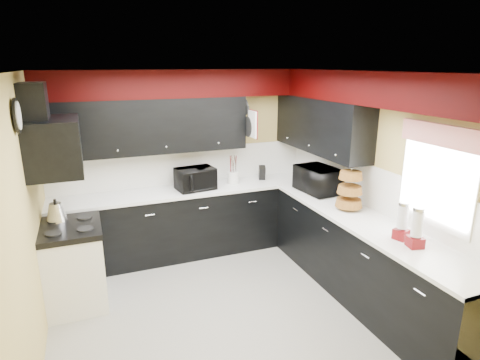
# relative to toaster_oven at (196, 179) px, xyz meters

# --- Properties ---
(ground) EXTENTS (3.60, 3.60, 0.00)m
(ground) POSITION_rel_toaster_oven_xyz_m (-0.07, -1.45, -1.08)
(ground) COLOR gray
(ground) RESTS_ON ground
(wall_back) EXTENTS (3.60, 0.06, 2.50)m
(wall_back) POSITION_rel_toaster_oven_xyz_m (-0.07, 0.35, 0.17)
(wall_back) COLOR #E0C666
(wall_back) RESTS_ON ground
(wall_right) EXTENTS (0.06, 3.60, 2.50)m
(wall_right) POSITION_rel_toaster_oven_xyz_m (1.73, -1.45, 0.17)
(wall_right) COLOR #E0C666
(wall_right) RESTS_ON ground
(wall_left) EXTENTS (0.06, 3.60, 2.50)m
(wall_left) POSITION_rel_toaster_oven_xyz_m (-1.87, -1.45, 0.17)
(wall_left) COLOR #E0C666
(wall_left) RESTS_ON ground
(ceiling) EXTENTS (3.60, 3.60, 0.06)m
(ceiling) POSITION_rel_toaster_oven_xyz_m (-0.07, -1.45, 1.42)
(ceiling) COLOR white
(ceiling) RESTS_ON wall_back
(cab_back) EXTENTS (3.60, 0.60, 0.90)m
(cab_back) POSITION_rel_toaster_oven_xyz_m (-0.07, 0.05, -0.63)
(cab_back) COLOR black
(cab_back) RESTS_ON ground
(cab_right) EXTENTS (0.60, 3.00, 0.90)m
(cab_right) POSITION_rel_toaster_oven_xyz_m (1.43, -1.75, -0.63)
(cab_right) COLOR black
(cab_right) RESTS_ON ground
(counter_back) EXTENTS (3.62, 0.64, 0.04)m
(counter_back) POSITION_rel_toaster_oven_xyz_m (-0.07, 0.05, -0.16)
(counter_back) COLOR white
(counter_back) RESTS_ON cab_back
(counter_right) EXTENTS (0.64, 3.02, 0.04)m
(counter_right) POSITION_rel_toaster_oven_xyz_m (1.43, -1.75, -0.16)
(counter_right) COLOR white
(counter_right) RESTS_ON cab_right
(splash_back) EXTENTS (3.60, 0.02, 0.50)m
(splash_back) POSITION_rel_toaster_oven_xyz_m (-0.07, 0.34, 0.11)
(splash_back) COLOR white
(splash_back) RESTS_ON counter_back
(splash_right) EXTENTS (0.02, 3.60, 0.50)m
(splash_right) POSITION_rel_toaster_oven_xyz_m (1.72, -1.45, 0.11)
(splash_right) COLOR white
(splash_right) RESTS_ON counter_right
(upper_back) EXTENTS (2.60, 0.35, 0.70)m
(upper_back) POSITION_rel_toaster_oven_xyz_m (-0.57, 0.17, 0.72)
(upper_back) COLOR black
(upper_back) RESTS_ON wall_back
(upper_right) EXTENTS (0.35, 1.80, 0.70)m
(upper_right) POSITION_rel_toaster_oven_xyz_m (1.55, -0.55, 0.72)
(upper_right) COLOR black
(upper_right) RESTS_ON wall_right
(soffit_back) EXTENTS (3.60, 0.36, 0.35)m
(soffit_back) POSITION_rel_toaster_oven_xyz_m (-0.07, 0.17, 1.24)
(soffit_back) COLOR black
(soffit_back) RESTS_ON wall_back
(soffit_right) EXTENTS (0.36, 3.24, 0.35)m
(soffit_right) POSITION_rel_toaster_oven_xyz_m (1.55, -1.63, 1.24)
(soffit_right) COLOR black
(soffit_right) RESTS_ON wall_right
(stove) EXTENTS (0.60, 0.75, 0.86)m
(stove) POSITION_rel_toaster_oven_xyz_m (-1.57, -0.70, -0.65)
(stove) COLOR white
(stove) RESTS_ON ground
(cooktop) EXTENTS (0.62, 0.77, 0.06)m
(cooktop) POSITION_rel_toaster_oven_xyz_m (-1.57, -0.70, -0.19)
(cooktop) COLOR black
(cooktop) RESTS_ON stove
(hood) EXTENTS (0.50, 0.78, 0.55)m
(hood) POSITION_rel_toaster_oven_xyz_m (-1.62, -0.70, 0.70)
(hood) COLOR black
(hood) RESTS_ON wall_left
(hood_duct) EXTENTS (0.24, 0.40, 0.40)m
(hood_duct) POSITION_rel_toaster_oven_xyz_m (-1.75, -0.70, 1.12)
(hood_duct) COLOR black
(hood_duct) RESTS_ON wall_left
(window) EXTENTS (0.03, 0.86, 0.96)m
(window) POSITION_rel_toaster_oven_xyz_m (1.71, -2.35, 0.47)
(window) COLOR white
(window) RESTS_ON wall_right
(valance) EXTENTS (0.04, 0.88, 0.20)m
(valance) POSITION_rel_toaster_oven_xyz_m (1.66, -2.35, 0.87)
(valance) COLOR red
(valance) RESTS_ON wall_right
(pan_top) EXTENTS (0.03, 0.22, 0.40)m
(pan_top) POSITION_rel_toaster_oven_xyz_m (0.75, 0.10, 0.92)
(pan_top) COLOR black
(pan_top) RESTS_ON upper_back
(pan_mid) EXTENTS (0.03, 0.28, 0.46)m
(pan_mid) POSITION_rel_toaster_oven_xyz_m (0.75, -0.03, 0.67)
(pan_mid) COLOR black
(pan_mid) RESTS_ON upper_back
(pan_low) EXTENTS (0.03, 0.24, 0.42)m
(pan_low) POSITION_rel_toaster_oven_xyz_m (0.75, 0.23, 0.64)
(pan_low) COLOR black
(pan_low) RESTS_ON upper_back
(cut_board) EXTENTS (0.03, 0.26, 0.35)m
(cut_board) POSITION_rel_toaster_oven_xyz_m (0.76, -0.15, 0.72)
(cut_board) COLOR white
(cut_board) RESTS_ON upper_back
(baskets) EXTENTS (0.27, 0.27, 0.50)m
(baskets) POSITION_rel_toaster_oven_xyz_m (1.45, -1.40, 0.10)
(baskets) COLOR brown
(baskets) RESTS_ON upper_right
(clock) EXTENTS (0.03, 0.30, 0.30)m
(clock) POSITION_rel_toaster_oven_xyz_m (-1.84, -1.20, 1.07)
(clock) COLOR black
(clock) RESTS_ON wall_left
(deco_plate) EXTENTS (0.03, 0.24, 0.24)m
(deco_plate) POSITION_rel_toaster_oven_xyz_m (1.70, -1.80, 1.17)
(deco_plate) COLOR white
(deco_plate) RESTS_ON wall_right
(toaster_oven) EXTENTS (0.55, 0.47, 0.29)m
(toaster_oven) POSITION_rel_toaster_oven_xyz_m (0.00, 0.00, 0.00)
(toaster_oven) COLOR black
(toaster_oven) RESTS_ON counter_back
(microwave) EXTENTS (0.46, 0.63, 0.33)m
(microwave) POSITION_rel_toaster_oven_xyz_m (1.47, -0.70, 0.02)
(microwave) COLOR black
(microwave) RESTS_ON counter_right
(utensil_crock) EXTENTS (0.20, 0.20, 0.17)m
(utensil_crock) POSITION_rel_toaster_oven_xyz_m (0.56, 0.07, -0.06)
(utensil_crock) COLOR silver
(utensil_crock) RESTS_ON counter_back
(knife_block) EXTENTS (0.13, 0.15, 0.20)m
(knife_block) POSITION_rel_toaster_oven_xyz_m (1.03, 0.10, -0.05)
(knife_block) COLOR black
(knife_block) RESTS_ON counter_back
(kettle) EXTENTS (0.28, 0.28, 0.20)m
(kettle) POSITION_rel_toaster_oven_xyz_m (-1.70, -0.49, -0.07)
(kettle) COLOR #B2B2B6
(kettle) RESTS_ON cooktop
(dispenser_a) EXTENTS (0.15, 0.15, 0.33)m
(dispenser_a) POSITION_rel_toaster_oven_xyz_m (1.41, -2.28, 0.02)
(dispenser_a) COLOR #590609
(dispenser_a) RESTS_ON counter_right
(dispenser_b) EXTENTS (0.15, 0.15, 0.35)m
(dispenser_b) POSITION_rel_toaster_oven_xyz_m (1.40, -2.47, 0.03)
(dispenser_b) COLOR maroon
(dispenser_b) RESTS_ON counter_right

